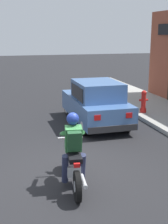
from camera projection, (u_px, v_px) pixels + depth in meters
ground_plane at (70, 173)px, 7.30m from camera, size 80.00×80.00×0.00m
motorcycle_with_rider at (73, 156)px, 6.58m from camera, size 0.62×2.02×1.62m
car_hatchback at (96, 103)px, 11.07m from camera, size 1.66×3.79×1.57m
fire_hydrant at (144, 102)px, 12.22m from camera, size 0.36×0.24×0.88m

